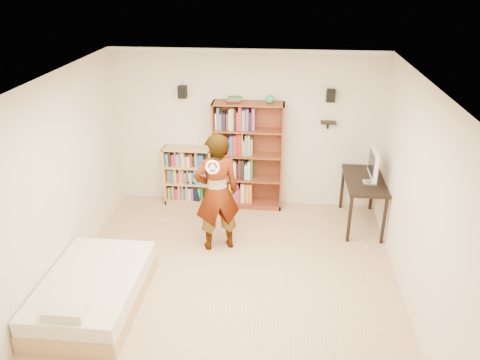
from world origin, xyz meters
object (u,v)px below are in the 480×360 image
object	(u,v)px
computer_desk	(362,202)
person	(217,193)
daybed	(93,287)
tall_bookshelf	(248,156)
low_bookshelf	(188,176)

from	to	relation	value
computer_desk	person	size ratio (longest dim) A/B	0.66
daybed	tall_bookshelf	bearing A→B (deg)	59.31
computer_desk	daybed	xyz separation A→B (m)	(-3.58, -2.37, -0.15)
low_bookshelf	tall_bookshelf	bearing A→B (deg)	-0.83
tall_bookshelf	person	bearing A→B (deg)	-103.72
tall_bookshelf	daybed	bearing A→B (deg)	-120.69
tall_bookshelf	daybed	xyz separation A→B (m)	(-1.69, -2.85, -0.67)
low_bookshelf	computer_desk	xyz separation A→B (m)	(2.94, -0.50, -0.11)
tall_bookshelf	computer_desk	bearing A→B (deg)	-14.42
tall_bookshelf	daybed	size ratio (longest dim) A/B	1.05
low_bookshelf	person	xyz separation A→B (m)	(0.71, -1.39, 0.38)
tall_bookshelf	daybed	distance (m)	3.39
tall_bookshelf	low_bookshelf	distance (m)	1.13
daybed	person	bearing A→B (deg)	47.36
low_bookshelf	computer_desk	size ratio (longest dim) A/B	0.87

